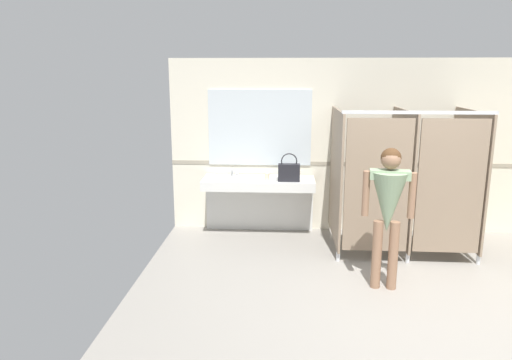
% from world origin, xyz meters
% --- Properties ---
extents(ground_plane, '(6.60, 5.83, 0.10)m').
position_xyz_m(ground_plane, '(0.00, 0.00, -0.05)').
color(ground_plane, gray).
extents(wall_back, '(6.60, 0.12, 2.62)m').
position_xyz_m(wall_back, '(0.00, 2.68, 1.31)').
color(wall_back, beige).
rests_on(wall_back, ground_plane).
extents(wall_back_tile_band, '(6.60, 0.01, 0.06)m').
position_xyz_m(wall_back_tile_band, '(0.00, 2.61, 1.05)').
color(wall_back_tile_band, '#9E937F').
rests_on(wall_back_tile_band, wall_back).
extents(vanity_counter, '(1.66, 0.59, 0.99)m').
position_xyz_m(vanity_counter, '(-1.94, 2.39, 0.64)').
color(vanity_counter, silver).
rests_on(vanity_counter, ground_plane).
extents(mirror_panel, '(1.56, 0.02, 1.14)m').
position_xyz_m(mirror_panel, '(-1.94, 2.61, 1.59)').
color(mirror_panel, silver).
rests_on(mirror_panel, wall_back).
extents(bathroom_stalls, '(1.86, 1.34, 1.97)m').
position_xyz_m(bathroom_stalls, '(0.06, 1.74, 1.03)').
color(bathroom_stalls, '#84705B').
rests_on(bathroom_stalls, ground_plane).
extents(person_standing, '(0.57, 0.45, 1.62)m').
position_xyz_m(person_standing, '(-0.41, 0.55, 1.02)').
color(person_standing, '#8C664C').
rests_on(person_standing, ground_plane).
extents(handbag, '(0.31, 0.12, 0.41)m').
position_xyz_m(handbag, '(-1.49, 2.16, 1.01)').
color(handbag, black).
rests_on(handbag, vanity_counter).
extents(soap_dispenser, '(0.07, 0.07, 0.19)m').
position_xyz_m(soap_dispenser, '(-1.57, 2.48, 0.96)').
color(soap_dispenser, teal).
rests_on(soap_dispenser, vanity_counter).
extents(paper_cup, '(0.07, 0.07, 0.10)m').
position_xyz_m(paper_cup, '(-1.81, 2.24, 0.92)').
color(paper_cup, beige).
rests_on(paper_cup, vanity_counter).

